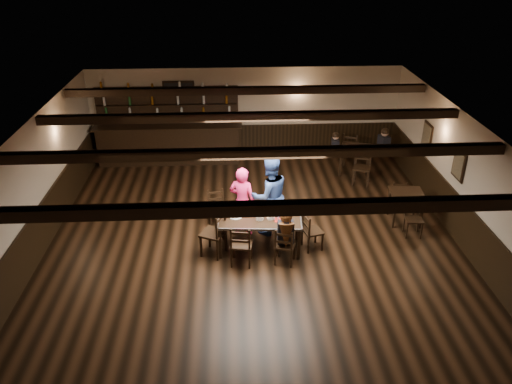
{
  "coord_description": "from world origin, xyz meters",
  "views": [
    {
      "loc": [
        -0.43,
        -9.09,
        6.0
      ],
      "look_at": [
        0.06,
        0.2,
        1.21
      ],
      "focal_mm": 35.0,
      "sensor_mm": 36.0,
      "label": 1
    }
  ],
  "objects_px": {
    "dining_table": "(260,221)",
    "man_blue": "(269,196)",
    "woman_pink": "(242,202)",
    "bar_counter": "(169,138)",
    "chair_near_left": "(241,243)",
    "cake": "(236,215)",
    "chair_near_right": "(284,244)"
  },
  "relations": [
    {
      "from": "dining_table",
      "to": "man_blue",
      "type": "xyz_separation_m",
      "value": [
        0.25,
        0.68,
        0.24
      ]
    },
    {
      "from": "woman_pink",
      "to": "bar_counter",
      "type": "xyz_separation_m",
      "value": [
        -2.03,
        4.18,
        -0.09
      ]
    },
    {
      "from": "chair_near_left",
      "to": "cake",
      "type": "relative_size",
      "value": 3.16
    },
    {
      "from": "dining_table",
      "to": "chair_near_left",
      "type": "relative_size",
      "value": 1.97
    },
    {
      "from": "chair_near_left",
      "to": "cake",
      "type": "distance_m",
      "value": 0.75
    },
    {
      "from": "dining_table",
      "to": "man_blue",
      "type": "relative_size",
      "value": 0.98
    },
    {
      "from": "woman_pink",
      "to": "chair_near_right",
      "type": "bearing_deg",
      "value": 144.77
    },
    {
      "from": "cake",
      "to": "bar_counter",
      "type": "distance_m",
      "value": 5.09
    },
    {
      "from": "dining_table",
      "to": "bar_counter",
      "type": "height_order",
      "value": "bar_counter"
    },
    {
      "from": "dining_table",
      "to": "chair_near_right",
      "type": "distance_m",
      "value": 0.78
    },
    {
      "from": "man_blue",
      "to": "woman_pink",
      "type": "bearing_deg",
      "value": -14.74
    },
    {
      "from": "dining_table",
      "to": "woman_pink",
      "type": "bearing_deg",
      "value": 118.15
    },
    {
      "from": "bar_counter",
      "to": "woman_pink",
      "type": "bearing_deg",
      "value": -64.11
    },
    {
      "from": "chair_near_right",
      "to": "bar_counter",
      "type": "height_order",
      "value": "bar_counter"
    },
    {
      "from": "chair_near_right",
      "to": "cake",
      "type": "distance_m",
      "value": 1.23
    },
    {
      "from": "chair_near_left",
      "to": "bar_counter",
      "type": "bearing_deg",
      "value": 109.87
    },
    {
      "from": "chair_near_left",
      "to": "bar_counter",
      "type": "relative_size",
      "value": 0.21
    },
    {
      "from": "chair_near_right",
      "to": "woman_pink",
      "type": "relative_size",
      "value": 0.51
    },
    {
      "from": "chair_near_left",
      "to": "woman_pink",
      "type": "relative_size",
      "value": 0.56
    },
    {
      "from": "man_blue",
      "to": "dining_table",
      "type": "bearing_deg",
      "value": 51.25
    },
    {
      "from": "chair_near_right",
      "to": "man_blue",
      "type": "bearing_deg",
      "value": 99.41
    },
    {
      "from": "chair_near_right",
      "to": "woman_pink",
      "type": "height_order",
      "value": "woman_pink"
    },
    {
      "from": "chair_near_right",
      "to": "bar_counter",
      "type": "distance_m",
      "value": 6.12
    },
    {
      "from": "dining_table",
      "to": "woman_pink",
      "type": "distance_m",
      "value": 0.74
    },
    {
      "from": "chair_near_left",
      "to": "bar_counter",
      "type": "xyz_separation_m",
      "value": [
        -1.96,
        5.42,
        0.19
      ]
    },
    {
      "from": "bar_counter",
      "to": "cake",
      "type": "bearing_deg",
      "value": -68.39
    },
    {
      "from": "dining_table",
      "to": "cake",
      "type": "relative_size",
      "value": 6.23
    },
    {
      "from": "cake",
      "to": "bar_counter",
      "type": "bearing_deg",
      "value": 111.61
    },
    {
      "from": "woman_pink",
      "to": "bar_counter",
      "type": "bearing_deg",
      "value": -42.38
    },
    {
      "from": "dining_table",
      "to": "man_blue",
      "type": "bearing_deg",
      "value": 69.8
    },
    {
      "from": "woman_pink",
      "to": "bar_counter",
      "type": "height_order",
      "value": "bar_counter"
    },
    {
      "from": "chair_near_right",
      "to": "bar_counter",
      "type": "xyz_separation_m",
      "value": [
        -2.84,
        5.42,
        0.24
      ]
    }
  ]
}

